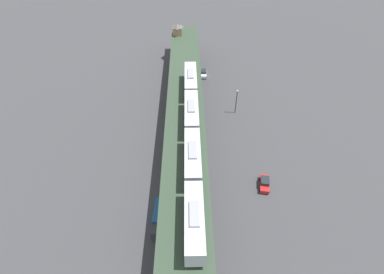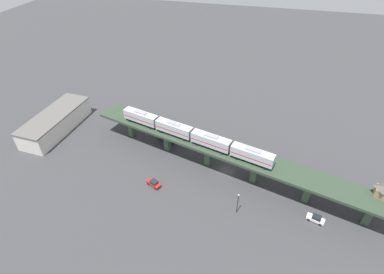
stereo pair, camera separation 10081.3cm
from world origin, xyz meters
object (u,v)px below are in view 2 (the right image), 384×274
at_px(street_car_red, 154,183).
at_px(street_lamp, 238,202).
at_px(signal_hut, 382,191).
at_px(delivery_truck, 169,135).
at_px(subway_train, 192,134).
at_px(warehouse_building, 56,122).
at_px(street_car_white, 316,219).

height_order(street_car_red, street_lamp, street_lamp).
xyz_separation_m(signal_hut, delivery_truck, (18.33, 60.35, -8.27)).
bearing_deg(subway_train, street_lamp, -135.06).
bearing_deg(delivery_truck, warehouse_building, 96.61).
bearing_deg(street_car_red, signal_hut, -86.44).
relative_size(street_car_red, warehouse_building, 0.16).
bearing_deg(street_car_white, warehouse_building, 78.21).
bearing_deg(signal_hut, delivery_truck, 73.10).
bearing_deg(delivery_truck, subway_train, -130.16).
height_order(street_car_red, warehouse_building, warehouse_building).
height_order(street_car_white, street_car_red, same).
distance_m(street_lamp, warehouse_building, 71.02).
bearing_deg(delivery_truck, street_lamp, -133.23).
bearing_deg(warehouse_building, street_car_white, -101.79).
xyz_separation_m(street_car_white, warehouse_building, (18.34, 87.88, 2.47)).
distance_m(subway_train, warehouse_building, 52.14).
bearing_deg(street_car_white, subway_train, 68.86).
distance_m(subway_train, street_car_red, 18.12).
bearing_deg(street_car_white, delivery_truck, 63.90).
bearing_deg(delivery_truck, street_car_white, -116.10).
bearing_deg(warehouse_building, street_car_red, -111.60).
relative_size(signal_hut, street_car_red, 0.83).
relative_size(subway_train, signal_hut, 12.39).
distance_m(signal_hut, delivery_truck, 63.61).
distance_m(signal_hut, warehouse_building, 102.28).
relative_size(delivery_truck, warehouse_building, 0.26).
bearing_deg(delivery_truck, street_car_red, -173.15).
distance_m(street_car_white, warehouse_building, 89.80).
xyz_separation_m(signal_hut, street_lamp, (-7.16, 33.24, -5.92)).
xyz_separation_m(signal_hut, street_car_white, (-4.73, 13.28, -9.09)).
distance_m(street_car_white, street_car_red, 44.46).
distance_m(street_car_red, delivery_truck, 22.10).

